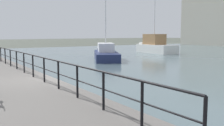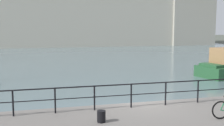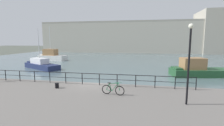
{
  "view_description": "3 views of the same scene",
  "coord_description": "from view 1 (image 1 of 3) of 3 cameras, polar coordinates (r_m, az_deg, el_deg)",
  "views": [
    {
      "loc": [
        11.83,
        -4.36,
        2.81
      ],
      "look_at": [
        0.45,
        2.97,
        1.29
      ],
      "focal_mm": 42.36,
      "sensor_mm": 36.0,
      "label": 1
    },
    {
      "loc": [
        -4.69,
        -12.41,
        4.28
      ],
      "look_at": [
        0.06,
        5.91,
        1.86
      ],
      "focal_mm": 45.78,
      "sensor_mm": 36.0,
      "label": 2
    },
    {
      "loc": [
        4.71,
        -15.16,
        4.8
      ],
      "look_at": [
        0.88,
        5.41,
        1.95
      ],
      "focal_mm": 26.78,
      "sensor_mm": 36.0,
      "label": 3
    }
  ],
  "objects": [
    {
      "name": "quay_railing",
      "position": [
        13.99,
        -17.66,
        0.59
      ],
      "size": [
        21.47,
        0.07,
        1.08
      ],
      "color": "black",
      "rests_on": "quay_promenade"
    },
    {
      "name": "moored_harbor_tender",
      "position": [
        38.88,
        9.4,
        3.71
      ],
      "size": [
        6.68,
        3.2,
        8.07
      ],
      "rotation": [
        0.0,
        0.0,
        3.06
      ],
      "color": "white",
      "rests_on": "water_basin"
    },
    {
      "name": "moored_blue_motorboat",
      "position": [
        28.57,
        -1.31,
        2.1
      ],
      "size": [
        7.8,
        5.59,
        6.76
      ],
      "rotation": [
        0.0,
        0.0,
        2.66
      ],
      "color": "navy",
      "rests_on": "water_basin"
    },
    {
      "name": "ground_plane",
      "position": [
        12.92,
        -12.31,
        -6.32
      ],
      "size": [
        240.0,
        240.0,
        0.0
      ],
      "primitive_type": "plane",
      "color": "#4C5147"
    }
  ]
}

